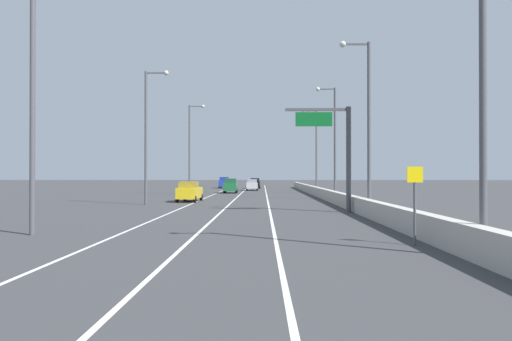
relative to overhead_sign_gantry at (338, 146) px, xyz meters
The scene contains 19 objects.
ground_plane 31.89m from the overhead_sign_gantry, 101.60° to the left, with size 320.00×320.00×0.00m, color #38383A.
lane_stripe_left 25.33m from the overhead_sign_gantry, 118.40° to the left, with size 0.16×130.00×0.00m, color silver.
lane_stripe_center 23.90m from the overhead_sign_gantry, 110.85° to the left, with size 0.16×130.00×0.00m, color silver.
lane_stripe_right 22.91m from the overhead_sign_gantry, 102.46° to the left, with size 0.16×130.00×0.00m, color silver.
jersey_barrier_right 8.17m from the overhead_sign_gantry, 78.98° to the left, with size 0.60×120.00×1.10m, color #B2ADA3.
overhead_sign_gantry is the anchor object (origin of this frame).
speed_advisory_sign 16.72m from the overhead_sign_gantry, 88.46° to the right, with size 0.60×0.11×3.00m.
lamp_post_right_near 19.59m from the overhead_sign_gantry, 85.51° to the right, with size 2.14×0.44×11.90m.
lamp_post_right_second 2.84m from the overhead_sign_gantry, 30.08° to the right, with size 2.14×0.44×11.90m.
lamp_post_right_third 17.64m from the overhead_sign_gantry, 83.27° to the left, with size 2.14×0.44×11.90m.
lamp_post_right_fourth 35.94m from the overhead_sign_gantry, 86.69° to the left, with size 2.14×0.44×11.90m.
lamp_post_left_near 20.55m from the overhead_sign_gantry, 138.98° to the right, with size 2.14×0.44×11.90m.
lamp_post_left_mid 17.85m from the overhead_sign_gantry, 150.73° to the left, with size 2.14×0.44×11.90m.
lamp_post_left_far 34.21m from the overhead_sign_gantry, 115.71° to the left, with size 2.14×0.44×11.90m.
car_black_0 59.02m from the overhead_sign_gantry, 96.57° to the left, with size 1.96×4.22×1.95m.
car_green_1 37.64m from the overhead_sign_gantry, 105.36° to the left, with size 1.91×4.19×2.08m.
car_yellow_2 18.98m from the overhead_sign_gantry, 132.46° to the left, with size 2.08×4.83×1.98m.
car_blue_3 62.64m from the overhead_sign_gantry, 101.72° to the left, with size 1.95×4.62×2.14m.
car_silver_4 48.21m from the overhead_sign_gantry, 98.49° to the left, with size 1.99×4.35×1.86m.
Camera 1 is at (0.96, -2.66, 2.72)m, focal length 35.39 mm.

